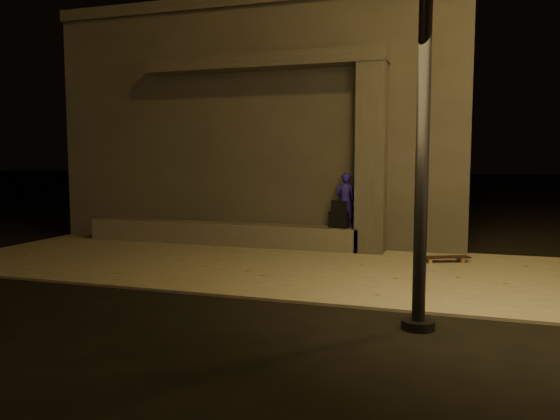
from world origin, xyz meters
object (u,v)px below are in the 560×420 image
(backpack, at_px, (340,218))
(skateboard, at_px, (445,258))
(column, at_px, (371,159))
(skateboarder, at_px, (345,200))

(backpack, bearing_deg, skateboard, 1.28)
(column, distance_m, backpack, 1.31)
(column, relative_size, backpack, 6.64)
(skateboarder, relative_size, backpack, 2.00)
(column, xyz_separation_m, skateboarder, (-0.50, 0.00, -0.81))
(backpack, xyz_separation_m, skateboard, (2.01, -0.65, -0.56))
(backpack, bearing_deg, skateboarder, 19.22)
(skateboard, bearing_deg, skateboarder, 137.21)
(skateboarder, distance_m, backpack, 0.37)
(skateboard, bearing_deg, column, 131.24)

